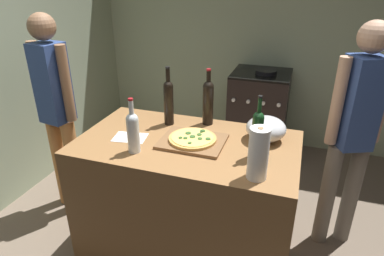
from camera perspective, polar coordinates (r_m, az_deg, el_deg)
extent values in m
cube|color=#6B5B4C|center=(3.11, 5.18, -12.30)|extent=(4.15, 3.26, 0.02)
cube|color=#99A889|center=(3.88, 11.05, 16.10)|extent=(4.15, 0.10, 2.60)
cube|color=#99A889|center=(3.42, -25.87, 13.00)|extent=(0.10, 3.26, 2.60)
cube|color=olive|center=(2.37, -0.79, -11.92)|extent=(1.40, 0.80, 0.89)
cube|color=brown|center=(2.11, 0.08, -2.29)|extent=(0.40, 0.32, 0.02)
cylinder|color=tan|center=(2.10, 0.08, -1.83)|extent=(0.30, 0.30, 0.02)
cylinder|color=#EAC660|center=(2.10, 0.08, -1.56)|extent=(0.26, 0.26, 0.00)
cylinder|color=#335926|center=(2.17, 1.84, -0.50)|extent=(0.03, 0.03, 0.01)
cylinder|color=#335926|center=(2.08, -1.12, -1.72)|extent=(0.03, 0.03, 0.01)
cylinder|color=#335926|center=(2.12, 1.26, -1.13)|extent=(0.03, 0.03, 0.01)
cylinder|color=#335926|center=(2.07, 2.75, -1.85)|extent=(0.03, 0.03, 0.01)
cylinder|color=#335926|center=(2.07, 1.37, -1.82)|extent=(0.03, 0.03, 0.01)
cylinder|color=#335926|center=(2.02, -0.39, -2.55)|extent=(0.02, 0.02, 0.01)
cylinder|color=#335926|center=(2.14, -0.65, -0.87)|extent=(0.04, 0.04, 0.01)
cylinder|color=#335926|center=(2.09, 0.09, -1.48)|extent=(0.04, 0.04, 0.01)
cylinder|color=#335926|center=(2.16, 1.61, -0.66)|extent=(0.02, 0.02, 0.01)
cylinder|color=#335926|center=(2.08, -1.99, -1.66)|extent=(0.02, 0.02, 0.01)
cylinder|color=#B2B2B7|center=(2.20, 12.31, -1.85)|extent=(0.11, 0.11, 0.01)
ellipsoid|color=silver|center=(2.17, 12.48, -0.09)|extent=(0.25, 0.25, 0.15)
cylinder|color=white|center=(1.74, 11.21, -4.32)|extent=(0.11, 0.11, 0.28)
cylinder|color=#997551|center=(1.73, 11.21, -4.26)|extent=(0.03, 0.03, 0.29)
cylinder|color=black|center=(2.33, 2.74, 3.84)|extent=(0.08, 0.08, 0.27)
sphere|color=black|center=(2.29, 2.81, 7.05)|extent=(0.08, 0.08, 0.08)
cylinder|color=black|center=(2.27, 2.85, 8.66)|extent=(0.03, 0.03, 0.09)
cylinder|color=maroon|center=(2.25, 2.88, 9.88)|extent=(0.03, 0.03, 0.01)
cylinder|color=#143819|center=(1.94, 10.95, -1.64)|extent=(0.07, 0.07, 0.25)
sphere|color=#143819|center=(1.88, 11.26, 1.76)|extent=(0.07, 0.07, 0.07)
cylinder|color=#143819|center=(1.86, 11.43, 3.66)|extent=(0.02, 0.02, 0.10)
cylinder|color=black|center=(1.84, 11.57, 5.22)|extent=(0.02, 0.02, 0.01)
cylinder|color=black|center=(2.33, -3.99, 3.87)|extent=(0.07, 0.07, 0.28)
sphere|color=black|center=(2.29, -4.09, 7.15)|extent=(0.07, 0.07, 0.07)
cylinder|color=black|center=(2.26, -4.14, 8.84)|extent=(0.03, 0.03, 0.10)
cylinder|color=black|center=(2.25, -4.19, 10.21)|extent=(0.03, 0.03, 0.01)
cylinder|color=silver|center=(2.00, -9.95, -1.30)|extent=(0.07, 0.07, 0.21)
sphere|color=silver|center=(1.96, -10.17, 1.44)|extent=(0.07, 0.07, 0.07)
cylinder|color=silver|center=(1.93, -10.32, 3.33)|extent=(0.03, 0.03, 0.09)
cylinder|color=maroon|center=(1.91, -10.44, 4.82)|extent=(0.03, 0.03, 0.01)
cube|color=white|center=(2.22, -10.49, -1.59)|extent=(0.23, 0.18, 0.00)
cube|color=black|center=(3.70, 11.17, 2.09)|extent=(0.59, 0.57, 0.92)
cube|color=black|center=(3.55, 11.79, 9.08)|extent=(0.59, 0.57, 0.02)
cylinder|color=silver|center=(3.37, 7.07, 4.76)|extent=(0.04, 0.02, 0.04)
cylinder|color=silver|center=(3.35, 9.54, 4.45)|extent=(0.04, 0.02, 0.04)
cylinder|color=silver|center=(3.33, 12.03, 4.13)|extent=(0.04, 0.02, 0.04)
cylinder|color=silver|center=(3.32, 14.54, 3.80)|extent=(0.04, 0.02, 0.04)
cylinder|color=black|center=(3.51, 12.50, 9.33)|extent=(0.22, 0.22, 0.04)
cylinder|color=#D88C4C|center=(3.09, -21.56, -5.33)|extent=(0.11, 0.11, 0.81)
cylinder|color=#D88C4C|center=(2.97, -19.42, -6.15)|extent=(0.11, 0.11, 0.81)
cube|color=#334C8C|center=(2.76, -22.70, 7.03)|extent=(0.23, 0.23, 0.61)
cylinder|color=#936B4C|center=(2.87, -24.70, 7.63)|extent=(0.08, 0.08, 0.57)
cylinder|color=#936B4C|center=(2.64, -20.64, 7.00)|extent=(0.08, 0.08, 0.57)
sphere|color=#936B4C|center=(2.67, -24.21, 15.49)|extent=(0.20, 0.20, 0.20)
cylinder|color=slate|center=(2.74, 25.40, -10.12)|extent=(0.11, 0.11, 0.81)
cylinder|color=slate|center=(2.66, 22.02, -10.59)|extent=(0.11, 0.11, 0.81)
cube|color=#334C8C|center=(2.39, 26.63, 3.75)|extent=(0.27, 0.27, 0.61)
cylinder|color=tan|center=(2.46, 29.65, 4.09)|extent=(0.08, 0.08, 0.58)
cylinder|color=tan|center=(2.31, 23.55, 4.08)|extent=(0.08, 0.08, 0.58)
sphere|color=tan|center=(2.29, 28.65, 13.46)|extent=(0.20, 0.20, 0.20)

